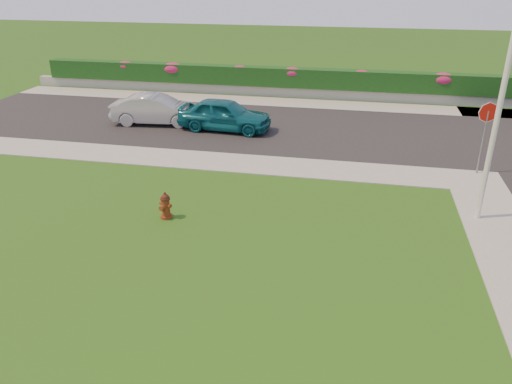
% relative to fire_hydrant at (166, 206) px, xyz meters
% --- Properties ---
extents(ground, '(120.00, 120.00, 0.00)m').
position_rel_fire_hydrant_xyz_m(ground, '(2.99, -3.97, -0.41)').
color(ground, black).
rests_on(ground, ground).
extents(street_far, '(26.00, 8.00, 0.04)m').
position_rel_fire_hydrant_xyz_m(street_far, '(-2.01, 10.03, -0.39)').
color(street_far, black).
rests_on(street_far, ground).
extents(sidewalk_far, '(24.00, 2.00, 0.04)m').
position_rel_fire_hydrant_xyz_m(sidewalk_far, '(-3.01, 5.03, -0.39)').
color(sidewalk_far, gray).
rests_on(sidewalk_far, ground).
extents(curb_corner, '(2.00, 2.00, 0.04)m').
position_rel_fire_hydrant_xyz_m(curb_corner, '(9.99, 5.03, -0.39)').
color(curb_corner, gray).
rests_on(curb_corner, ground).
extents(sidewalk_beyond, '(34.00, 2.00, 0.04)m').
position_rel_fire_hydrant_xyz_m(sidewalk_beyond, '(1.99, 15.03, -0.39)').
color(sidewalk_beyond, gray).
rests_on(sidewalk_beyond, ground).
extents(retaining_wall, '(34.00, 0.40, 0.60)m').
position_rel_fire_hydrant_xyz_m(retaining_wall, '(1.99, 16.53, -0.11)').
color(retaining_wall, gray).
rests_on(retaining_wall, ground).
extents(hedge, '(32.00, 0.90, 1.10)m').
position_rel_fire_hydrant_xyz_m(hedge, '(1.99, 16.63, 0.74)').
color(hedge, black).
rests_on(hedge, retaining_wall).
extents(fire_hydrant, '(0.45, 0.43, 0.87)m').
position_rel_fire_hydrant_xyz_m(fire_hydrant, '(0.00, 0.00, 0.00)').
color(fire_hydrant, '#54220D').
rests_on(fire_hydrant, ground).
extents(sedan_teal, '(4.51, 2.08, 1.50)m').
position_rel_fire_hydrant_xyz_m(sedan_teal, '(-0.54, 9.17, 0.38)').
color(sedan_teal, '#0C515F').
rests_on(sedan_teal, street_far).
extents(sedan_silver, '(4.50, 1.99, 1.44)m').
position_rel_fire_hydrant_xyz_m(sedan_silver, '(-4.09, 9.49, 0.35)').
color(sedan_silver, '#9E9FA5').
rests_on(sedan_silver, street_far).
extents(utility_pole, '(0.16, 0.16, 6.10)m').
position_rel_fire_hydrant_xyz_m(utility_pole, '(9.49, 1.90, 2.64)').
color(utility_pole, silver).
rests_on(utility_pole, ground).
extents(stop_sign, '(0.73, 0.23, 2.76)m').
position_rel_fire_hydrant_xyz_m(stop_sign, '(10.18, 5.79, 1.66)').
color(stop_sign, slate).
rests_on(stop_sign, ground).
extents(flower_clump_a, '(1.16, 0.74, 0.58)m').
position_rel_fire_hydrant_xyz_m(flower_clump_a, '(-8.94, 16.53, 1.06)').
color(flower_clump_a, '#C2216F').
rests_on(flower_clump_a, hedge).
extents(flower_clump_b, '(1.41, 0.91, 0.70)m').
position_rel_fire_hydrant_xyz_m(flower_clump_b, '(-5.78, 16.53, 1.01)').
color(flower_clump_b, '#C2216F').
rests_on(flower_clump_b, hedge).
extents(flower_clump_c, '(1.05, 0.68, 0.53)m').
position_rel_fire_hydrant_xyz_m(flower_clump_c, '(-1.55, 16.53, 1.08)').
color(flower_clump_c, '#C2216F').
rests_on(flower_clump_c, hedge).
extents(flower_clump_d, '(1.23, 0.79, 0.62)m').
position_rel_fire_hydrant_xyz_m(flower_clump_d, '(1.65, 16.53, 1.04)').
color(flower_clump_d, '#C2216F').
rests_on(flower_clump_d, hedge).
extents(flower_clump_e, '(1.04, 0.67, 0.52)m').
position_rel_fire_hydrant_xyz_m(flower_clump_e, '(5.66, 16.53, 1.08)').
color(flower_clump_e, '#C2216F').
rests_on(flower_clump_e, hedge).
extents(flower_clump_f, '(1.38, 0.89, 0.69)m').
position_rel_fire_hydrant_xyz_m(flower_clump_f, '(10.13, 16.53, 1.02)').
color(flower_clump_f, '#C2216F').
rests_on(flower_clump_f, hedge).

